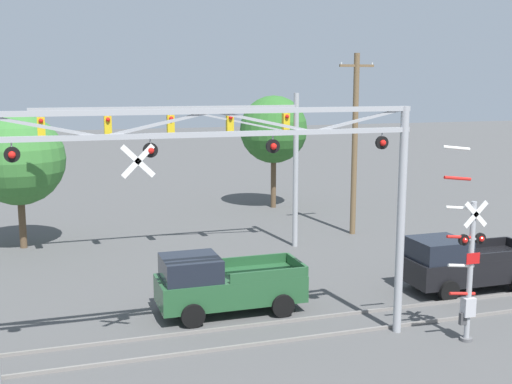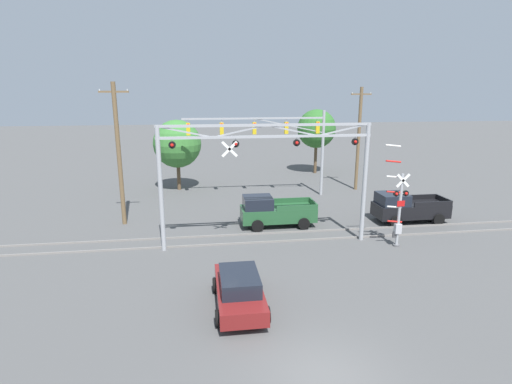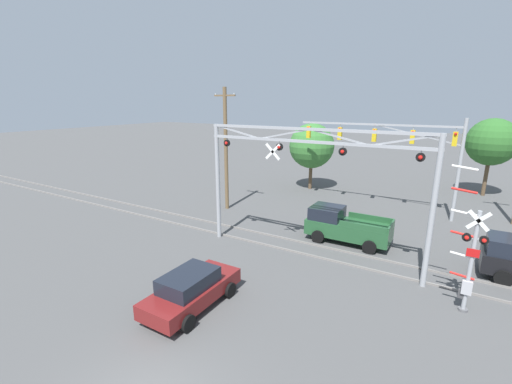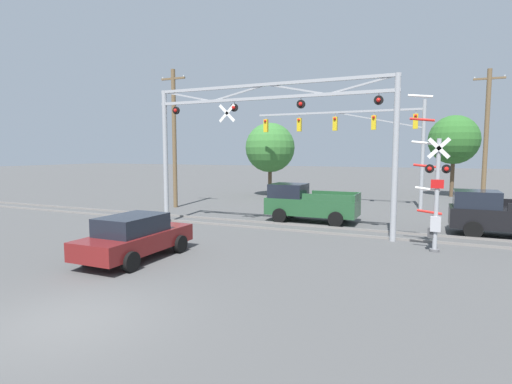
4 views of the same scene
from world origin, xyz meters
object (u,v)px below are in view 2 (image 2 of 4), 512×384
object	(u,v)px
sedan_waiting	(239,289)
background_tree_far_left_verge	(317,129)
pickup_truck_lead	(274,211)
utility_pole_right	(359,138)
background_tree_beyond_span	(177,144)
crossing_gantry	(266,164)
traffic_signal_span	(282,136)
crossing_signal_mast	(398,210)
utility_pole_left	(119,153)
pickup_truck_following	(407,208)

from	to	relation	value
sedan_waiting	background_tree_far_left_verge	distance (m)	28.76
pickup_truck_lead	background_tree_far_left_verge	size ratio (longest dim) A/B	0.71
background_tree_far_left_verge	utility_pole_right	bearing A→B (deg)	-78.96
background_tree_beyond_span	crossing_gantry	bearing A→B (deg)	-68.87
utility_pole_right	traffic_signal_span	bearing A→B (deg)	-168.63
utility_pole_right	crossing_signal_mast	bearing A→B (deg)	-102.47
background_tree_beyond_span	background_tree_far_left_verge	xyz separation A→B (m)	(14.16, 5.57, 0.63)
crossing_signal_mast	utility_pole_right	size ratio (longest dim) A/B	0.65
traffic_signal_span	pickup_truck_lead	size ratio (longest dim) A/B	2.41
crossing_gantry	utility_pole_left	bearing A→B (deg)	150.04
pickup_truck_lead	background_tree_far_left_verge	world-z (taller)	background_tree_far_left_verge
utility_pole_left	background_tree_far_left_verge	distance (m)	22.78
utility_pole_right	crossing_gantry	bearing A→B (deg)	-130.21
pickup_truck_lead	sedan_waiting	size ratio (longest dim) A/B	1.09
background_tree_far_left_verge	background_tree_beyond_span	bearing A→B (deg)	-158.52
crossing_signal_mast	utility_pole_right	xyz separation A→B (m)	(2.95, 13.31, 2.48)
traffic_signal_span	background_tree_far_left_verge	xyz separation A→B (m)	(5.59, 9.15, -0.32)
sedan_waiting	utility_pole_right	xyz separation A→B (m)	(12.36, 18.62, 3.82)
traffic_signal_span	background_tree_beyond_span	bearing A→B (deg)	157.36
background_tree_beyond_span	pickup_truck_lead	bearing A→B (deg)	-59.08
pickup_truck_following	utility_pole_left	bearing A→B (deg)	173.39
crossing_gantry	sedan_waiting	size ratio (longest dim) A/B	2.66
crossing_gantry	traffic_signal_span	world-z (taller)	traffic_signal_span
pickup_truck_following	crossing_gantry	bearing A→B (deg)	-164.33
traffic_signal_span	utility_pole_right	xyz separation A→B (m)	(7.10, 1.43, -0.44)
utility_pole_left	utility_pole_right	xyz separation A→B (m)	(18.85, 7.06, -0.10)
traffic_signal_span	pickup_truck_lead	bearing A→B (deg)	-105.11
crossing_signal_mast	pickup_truck_following	size ratio (longest dim) A/B	1.21
pickup_truck_lead	utility_pole_left	size ratio (longest dim) A/B	0.53
crossing_signal_mast	utility_pole_left	bearing A→B (deg)	158.52
pickup_truck_following	background_tree_far_left_verge	size ratio (longest dim) A/B	0.71
pickup_truck_following	sedan_waiting	xyz separation A→B (m)	(-12.24, -9.39, -0.19)
utility_pole_left	background_tree_far_left_verge	world-z (taller)	utility_pole_left
sedan_waiting	background_tree_beyond_span	size ratio (longest dim) A/B	0.71
pickup_truck_following	background_tree_far_left_verge	world-z (taller)	background_tree_far_left_verge
crossing_signal_mast	pickup_truck_following	distance (m)	5.10
sedan_waiting	utility_pole_right	world-z (taller)	utility_pole_right
sedan_waiting	background_tree_far_left_verge	size ratio (longest dim) A/B	0.65
crossing_signal_mast	background_tree_beyond_span	xyz separation A→B (m)	(-12.73, 15.46, 1.97)
pickup_truck_lead	crossing_signal_mast	bearing A→B (deg)	-36.09
utility_pole_right	pickup_truck_following	bearing A→B (deg)	-90.76
background_tree_beyond_span	utility_pole_left	bearing A→B (deg)	-109.02
traffic_signal_span	sedan_waiting	world-z (taller)	traffic_signal_span
crossing_gantry	utility_pole_right	bearing A→B (deg)	49.79
crossing_signal_mast	pickup_truck_lead	bearing A→B (deg)	143.91
pickup_truck_lead	utility_pole_left	distance (m)	10.59
crossing_gantry	pickup_truck_following	world-z (taller)	crossing_gantry
traffic_signal_span	background_tree_beyond_span	distance (m)	9.34
pickup_truck_lead	pickup_truck_following	distance (m)	8.98
traffic_signal_span	sedan_waiting	distance (m)	18.48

